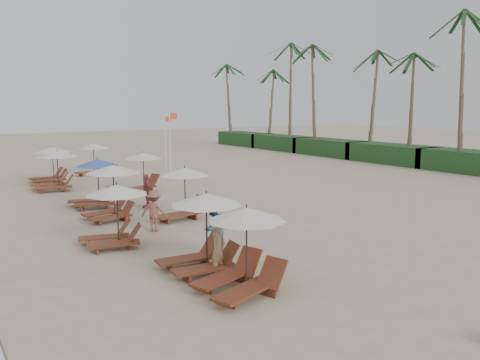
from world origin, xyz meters
TOP-DOWN VIEW (x-y plane):
  - ground at (0.00, 0.00)m, footprint 160.00×160.00m
  - shrub_hedge at (22.00, 14.50)m, footprint 3.20×53.00m
  - palm_row at (21.91, 15.40)m, footprint 7.00×52.00m
  - lounger_station_0 at (-5.23, -2.61)m, footprint 2.61×2.45m
  - lounger_station_1 at (-5.24, -0.55)m, footprint 2.55×2.20m
  - lounger_station_2 at (-6.56, 3.42)m, footprint 2.47×2.21m
  - lounger_station_3 at (-5.30, 7.39)m, footprint 2.56×2.41m
  - lounger_station_4 at (-5.10, 10.38)m, footprint 2.50×2.37m
  - lounger_station_5 at (-5.60, 16.42)m, footprint 2.79×2.44m
  - lounger_station_6 at (-5.17, 19.50)m, footprint 2.70×2.40m
  - inland_station_0 at (-2.66, 5.76)m, footprint 2.86×2.24m
  - inland_station_1 at (-1.56, 13.16)m, footprint 2.89×2.24m
  - inland_station_2 at (-1.82, 21.58)m, footprint 2.68×2.24m
  - beachgoer_near at (-4.96, -1.14)m, footprint 0.69×0.62m
  - beachgoer_mid_a at (-4.18, 0.49)m, footprint 1.13×1.05m
  - beachgoer_mid_b at (-4.51, 4.51)m, footprint 1.19×1.15m
  - beachgoer_far_a at (-3.00, 8.85)m, footprint 0.53×1.01m
  - flag_pole_near at (1.99, 16.57)m, footprint 0.59×0.08m
  - flag_pole_far at (3.89, 21.42)m, footprint 0.60×0.08m

SIDE VIEW (x-z plane):
  - ground at x=0.00m, z-range 0.00..0.00m
  - beachgoer_near at x=-4.96m, z-range 0.00..1.59m
  - shrub_hedge at x=22.00m, z-range 0.00..1.60m
  - beachgoer_mid_b at x=-4.51m, z-range 0.00..1.64m
  - beachgoer_far_a at x=-3.00m, z-range 0.00..1.65m
  - beachgoer_mid_a at x=-4.18m, z-range 0.00..1.85m
  - lounger_station_0 at x=-5.23m, z-range -0.08..2.20m
  - lounger_station_4 at x=-5.10m, z-range -0.06..2.30m
  - lounger_station_1 at x=-5.24m, z-range -0.02..2.33m
  - lounger_station_2 at x=-6.56m, z-range 0.07..2.25m
  - lounger_station_6 at x=-5.17m, z-range 0.02..2.30m
  - lounger_station_5 at x=-5.60m, z-range 0.01..2.31m
  - inland_station_1 at x=-1.56m, z-range 0.17..2.39m
  - inland_station_0 at x=-2.66m, z-range 0.17..2.39m
  - lounger_station_3 at x=-5.30m, z-range 0.13..2.51m
  - inland_station_2 at x=-1.82m, z-range 0.28..2.50m
  - flag_pole_far at x=3.89m, z-range 0.24..4.52m
  - flag_pole_near at x=1.99m, z-range 0.25..4.89m
  - palm_row at x=21.91m, z-range 3.76..16.06m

